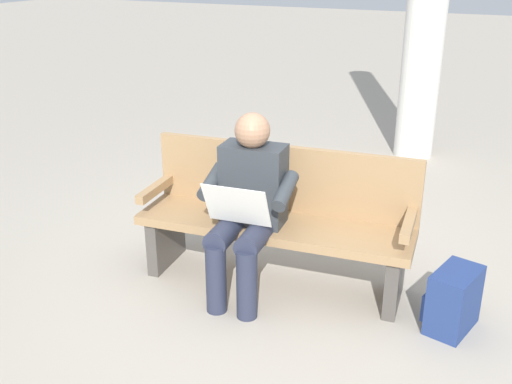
% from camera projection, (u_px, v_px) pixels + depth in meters
% --- Properties ---
extents(ground_plane, '(40.00, 40.00, 0.00)m').
position_uv_depth(ground_plane, '(273.00, 282.00, 4.07)').
color(ground_plane, '#A89E8E').
extents(bench_near, '(1.84, 0.65, 0.90)m').
position_uv_depth(bench_near, '(277.00, 216.00, 3.96)').
color(bench_near, '#9E7A51').
rests_on(bench_near, ground).
extents(person_seated, '(0.60, 0.60, 1.18)m').
position_uv_depth(person_seated, '(247.00, 203.00, 3.73)').
color(person_seated, '#33383D').
rests_on(person_seated, ground).
extents(backpack, '(0.32, 0.39, 0.38)m').
position_uv_depth(backpack, '(453.00, 300.00, 3.51)').
color(backpack, navy).
rests_on(backpack, ground).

